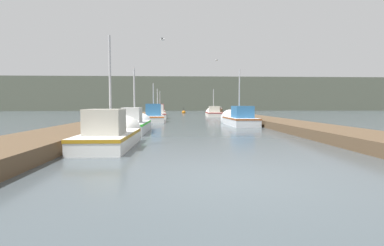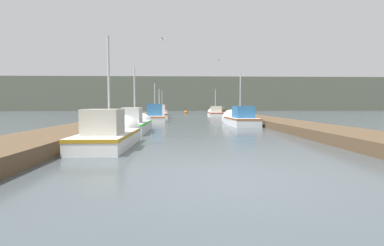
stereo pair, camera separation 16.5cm
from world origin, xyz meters
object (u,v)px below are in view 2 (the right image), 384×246
object	(u,v)px
mooring_piling_2	(223,111)
channel_buoy	(186,112)
seagull_lead	(218,60)
mooring_piling_1	(224,112)
seagull_1	(163,39)
fishing_boat_1	(136,124)
fishing_boat_6	(162,112)
fishing_boat_2	(239,119)
fishing_boat_3	(155,116)
mooring_piling_0	(158,110)
fishing_boat_4	(159,114)
fishing_boat_5	(215,113)
fishing_boat_0	(111,134)

from	to	relation	value
mooring_piling_2	channel_buoy	size ratio (longest dim) A/B	1.03
channel_buoy	seagull_lead	world-z (taller)	seagull_lead
mooring_piling_1	seagull_1	world-z (taller)	seagull_1
channel_buoy	seagull_1	bearing A→B (deg)	-93.39
fishing_boat_1	fishing_boat_6	distance (m)	24.96
mooring_piling_1	fishing_boat_2	bearing A→B (deg)	-94.40
seagull_1	fishing_boat_3	bearing A→B (deg)	19.45
fishing_boat_3	mooring_piling_2	xyz separation A→B (m)	(7.53, 11.83, 0.15)
fishing_boat_2	seagull_lead	size ratio (longest dim) A/B	9.49
fishing_boat_3	mooring_piling_0	world-z (taller)	fishing_boat_3
mooring_piling_2	channel_buoy	distance (m)	11.81
fishing_boat_1	fishing_boat_3	world-z (taller)	fishing_boat_1
fishing_boat_4	seagull_1	xyz separation A→B (m)	(1.25, -14.01, 4.72)
fishing_boat_4	mooring_piling_1	xyz separation A→B (m)	(7.61, 5.69, 0.05)
mooring_piling_2	fishing_boat_2	bearing A→B (deg)	-94.14
fishing_boat_5	fishing_boat_3	bearing A→B (deg)	-119.98
fishing_boat_5	fishing_boat_1	bearing A→B (deg)	-106.59
seagull_lead	mooring_piling_2	bearing A→B (deg)	-23.56
fishing_boat_0	fishing_boat_4	xyz separation A→B (m)	(0.20, 20.84, 0.06)
fishing_boat_6	mooring_piling_0	size ratio (longest dim) A/B	4.08
fishing_boat_0	mooring_piling_0	size ratio (longest dim) A/B	3.68
fishing_boat_2	fishing_boat_1	bearing A→B (deg)	-145.78
fishing_boat_2	channel_buoy	size ratio (longest dim) A/B	4.84
seagull_1	channel_buoy	bearing A→B (deg)	7.79
fishing_boat_6	fishing_boat_4	bearing A→B (deg)	-90.85
fishing_boat_5	seagull_1	bearing A→B (deg)	-103.93
fishing_boat_0	fishing_boat_4	size ratio (longest dim) A/B	0.90
mooring_piling_2	seagull_lead	bearing A→B (deg)	-100.71
fishing_boat_0	mooring_piling_1	world-z (taller)	fishing_boat_0
fishing_boat_0	fishing_boat_1	xyz separation A→B (m)	(0.05, 5.44, 0.00)
mooring_piling_2	seagull_1	world-z (taller)	seagull_1
mooring_piling_2	channel_buoy	world-z (taller)	mooring_piling_2
fishing_boat_4	mooring_piling_1	world-z (taller)	fishing_boat_4
mooring_piling_0	seagull_1	distance (m)	27.44
fishing_boat_3	mooring_piling_0	distance (m)	18.62
fishing_boat_2	fishing_boat_4	size ratio (longest dim) A/B	1.02
fishing_boat_2	fishing_boat_3	xyz separation A→B (m)	(-6.32, 4.87, -0.01)
fishing_boat_2	seagull_lead	bearing A→B (deg)	92.81
fishing_boat_5	fishing_boat_0	bearing A→B (deg)	-103.06
fishing_boat_3	seagull_1	distance (m)	9.71
fishing_boat_1	channel_buoy	bearing A→B (deg)	84.69
fishing_boat_6	fishing_boat_1	bearing A→B (deg)	-92.27
fishing_boat_4	fishing_boat_6	world-z (taller)	fishing_boat_6
fishing_boat_1	mooring_piling_2	world-z (taller)	fishing_boat_1
fishing_boat_4	seagull_lead	bearing A→B (deg)	-36.54
channel_buoy	fishing_boat_0	bearing A→B (deg)	-94.97
fishing_boat_2	channel_buoy	xyz separation A→B (m)	(-3.26, 27.63, -0.25)
fishing_boat_3	channel_buoy	size ratio (longest dim) A/B	4.98
seagull_lead	fishing_boat_4	bearing A→B (deg)	44.24
fishing_boat_0	seagull_lead	xyz separation A→B (m)	(5.90, 17.15, 5.14)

